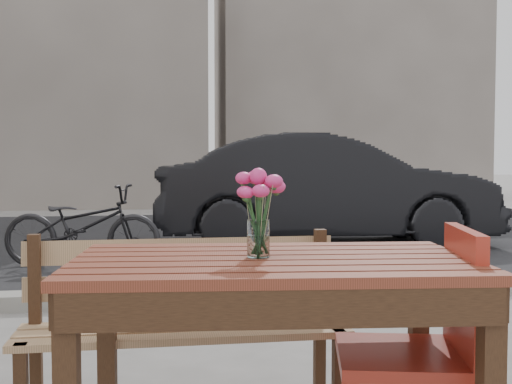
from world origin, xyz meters
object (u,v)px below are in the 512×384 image
main_vase (258,202)px  bicycle (82,226)px  parked_car (325,190)px  red_chair (429,338)px  main_table (273,297)px

main_vase → bicycle: (-1.10, 4.77, -0.56)m
parked_car → bicycle: parked_car is taller
parked_car → bicycle: size_ratio=2.64×
red_chair → parked_car: bearing=-178.4°
parked_car → red_chair: bearing=171.3°
main_table → main_vase: bearing=171.8°
red_chair → main_vase: size_ratio=3.05×
bicycle → main_vase: bearing=-154.8°
main_vase → parked_car: (1.86, 6.08, -0.27)m
red_chair → bicycle: bearing=-147.4°
main_table → bicycle: 4.92m
parked_car → bicycle: 3.24m
main_table → main_vase: 0.32m
parked_car → bicycle: bearing=117.0°
red_chair → main_vase: 0.75m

